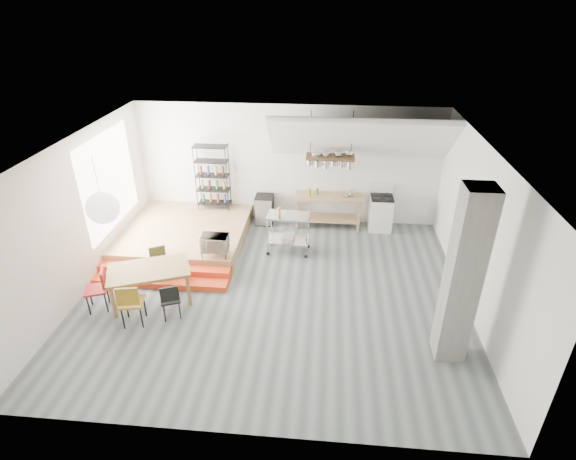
# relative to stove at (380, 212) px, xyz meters

# --- Properties ---
(floor) EXTENTS (8.00, 8.00, 0.00)m
(floor) POSITION_rel_stove_xyz_m (-2.50, -3.16, -0.48)
(floor) COLOR #50595D
(floor) RESTS_ON ground
(wall_back) EXTENTS (8.00, 0.04, 3.20)m
(wall_back) POSITION_rel_stove_xyz_m (-2.50, 0.34, 1.12)
(wall_back) COLOR silver
(wall_back) RESTS_ON ground
(wall_left) EXTENTS (0.04, 7.00, 3.20)m
(wall_left) POSITION_rel_stove_xyz_m (-6.50, -3.16, 1.12)
(wall_left) COLOR silver
(wall_left) RESTS_ON ground
(wall_right) EXTENTS (0.04, 7.00, 3.20)m
(wall_right) POSITION_rel_stove_xyz_m (1.50, -3.16, 1.12)
(wall_right) COLOR silver
(wall_right) RESTS_ON ground
(ceiling) EXTENTS (8.00, 7.00, 0.02)m
(ceiling) POSITION_rel_stove_xyz_m (-2.50, -3.16, 2.72)
(ceiling) COLOR white
(ceiling) RESTS_ON wall_back
(slope_ceiling) EXTENTS (4.40, 1.44, 1.32)m
(slope_ceiling) POSITION_rel_stove_xyz_m (-0.70, -0.26, 2.07)
(slope_ceiling) COLOR white
(slope_ceiling) RESTS_ON wall_back
(window_pane) EXTENTS (0.02, 2.50, 2.20)m
(window_pane) POSITION_rel_stove_xyz_m (-6.48, -1.66, 1.32)
(window_pane) COLOR white
(window_pane) RESTS_ON wall_left
(platform) EXTENTS (3.00, 3.00, 0.40)m
(platform) POSITION_rel_stove_xyz_m (-5.00, -1.16, -0.28)
(platform) COLOR olive
(platform) RESTS_ON ground
(step_lower) EXTENTS (3.00, 0.35, 0.13)m
(step_lower) POSITION_rel_stove_xyz_m (-5.00, -3.11, -0.41)
(step_lower) COLOR #EB441B
(step_lower) RESTS_ON ground
(step_upper) EXTENTS (3.00, 0.35, 0.27)m
(step_upper) POSITION_rel_stove_xyz_m (-5.00, -2.76, -0.35)
(step_upper) COLOR #EB441B
(step_upper) RESTS_ON ground
(concrete_column) EXTENTS (0.50, 0.50, 3.20)m
(concrete_column) POSITION_rel_stove_xyz_m (0.80, -4.66, 1.12)
(concrete_column) COLOR slate
(concrete_column) RESTS_ON ground
(kitchen_counter) EXTENTS (1.80, 0.60, 0.91)m
(kitchen_counter) POSITION_rel_stove_xyz_m (-1.40, -0.01, 0.15)
(kitchen_counter) COLOR olive
(kitchen_counter) RESTS_ON ground
(stove) EXTENTS (0.60, 0.60, 1.18)m
(stove) POSITION_rel_stove_xyz_m (0.00, 0.00, 0.00)
(stove) COLOR white
(stove) RESTS_ON ground
(pot_rack) EXTENTS (1.20, 0.50, 1.43)m
(pot_rack) POSITION_rel_stove_xyz_m (-1.37, -0.23, 1.50)
(pot_rack) COLOR #3D2818
(pot_rack) RESTS_ON ceiling
(wire_shelving) EXTENTS (0.88, 0.38, 1.80)m
(wire_shelving) POSITION_rel_stove_xyz_m (-4.50, 0.04, 0.85)
(wire_shelving) COLOR black
(wire_shelving) RESTS_ON platform
(microwave_shelf) EXTENTS (0.60, 0.40, 0.16)m
(microwave_shelf) POSITION_rel_stove_xyz_m (-3.90, -2.41, 0.07)
(microwave_shelf) COLOR olive
(microwave_shelf) RESTS_ON platform
(paper_lantern) EXTENTS (0.60, 0.60, 0.60)m
(paper_lantern) POSITION_rel_stove_xyz_m (-5.52, -3.86, 1.72)
(paper_lantern) COLOR white
(paper_lantern) RESTS_ON ceiling
(dining_table) EXTENTS (1.82, 1.42, 0.76)m
(dining_table) POSITION_rel_stove_xyz_m (-4.96, -3.64, 0.20)
(dining_table) COLOR olive
(dining_table) RESTS_ON ground
(chair_mustard) EXTENTS (0.50, 0.50, 0.94)m
(chair_mustard) POSITION_rel_stove_xyz_m (-5.03, -4.45, 0.08)
(chair_mustard) COLOR #9F731B
(chair_mustard) RESTS_ON ground
(chair_black) EXTENTS (0.48, 0.48, 0.80)m
(chair_black) POSITION_rel_stove_xyz_m (-4.37, -4.18, -0.00)
(chair_black) COLOR black
(chair_black) RESTS_ON ground
(chair_olive) EXTENTS (0.49, 0.49, 0.80)m
(chair_olive) POSITION_rel_stove_xyz_m (-5.04, -2.90, -0.00)
(chair_olive) COLOR #4F5628
(chair_olive) RESTS_ON ground
(chair_red) EXTENTS (0.53, 0.53, 0.90)m
(chair_red) POSITION_rel_stove_xyz_m (-5.87, -4.00, 0.06)
(chair_red) COLOR red
(chair_red) RESTS_ON ground
(rolling_cart) EXTENTS (1.05, 0.63, 1.00)m
(rolling_cart) POSITION_rel_stove_xyz_m (-2.33, -1.43, 0.17)
(rolling_cart) COLOR silver
(rolling_cart) RESTS_ON ground
(mini_fridge) EXTENTS (0.48, 0.48, 0.81)m
(mini_fridge) POSITION_rel_stove_xyz_m (-3.12, 0.04, -0.08)
(mini_fridge) COLOR black
(mini_fridge) RESTS_ON ground
(microwave) EXTENTS (0.60, 0.41, 0.33)m
(microwave) POSITION_rel_stove_xyz_m (-3.90, -2.41, 0.25)
(microwave) COLOR beige
(microwave) RESTS_ON microwave_shelf
(bowl) EXTENTS (0.20, 0.20, 0.05)m
(bowl) POSITION_rel_stove_xyz_m (-1.00, -0.06, 0.45)
(bowl) COLOR silver
(bowl) RESTS_ON kitchen_counter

